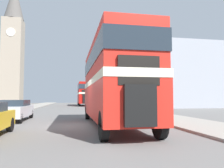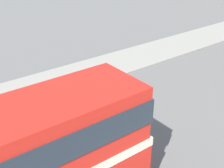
% 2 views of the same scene
% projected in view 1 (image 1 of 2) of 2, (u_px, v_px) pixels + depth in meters
% --- Properties ---
extents(ground_plane, '(120.00, 120.00, 0.00)m').
position_uv_depth(ground_plane, '(74.00, 126.00, 11.97)').
color(ground_plane, slate).
extents(sidewalk_right, '(3.50, 120.00, 0.12)m').
position_uv_depth(sidewalk_right, '(187.00, 122.00, 13.19)').
color(sidewalk_right, gray).
rests_on(sidewalk_right, ground_plane).
extents(double_decker_bus, '(2.41, 10.15, 4.39)m').
position_uv_depth(double_decker_bus, '(112.00, 78.00, 12.07)').
color(double_decker_bus, red).
rests_on(double_decker_bus, ground_plane).
extents(bus_distant, '(2.40, 10.97, 4.48)m').
position_uv_depth(bus_distant, '(84.00, 92.00, 44.13)').
color(bus_distant, '#B2140F').
rests_on(bus_distant, ground_plane).
extents(car_parked_mid, '(1.72, 4.52, 1.39)m').
position_uv_depth(car_parked_mid, '(15.00, 110.00, 14.70)').
color(car_parked_mid, silver).
rests_on(car_parked_mid, ground_plane).
extents(pedestrian_walking, '(0.36, 0.36, 1.78)m').
position_uv_depth(pedestrian_walking, '(136.00, 102.00, 23.42)').
color(pedestrian_walking, '#282833').
rests_on(pedestrian_walking, sidewalk_right).
extents(church_tower, '(5.19, 5.19, 32.99)m').
position_uv_depth(church_tower, '(13.00, 41.00, 58.62)').
color(church_tower, tan).
rests_on(church_tower, ground_plane).
extents(shop_building_block, '(21.95, 11.19, 10.40)m').
position_uv_depth(shop_building_block, '(192.00, 77.00, 38.28)').
color(shop_building_block, '#999EA8').
rests_on(shop_building_block, ground_plane).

